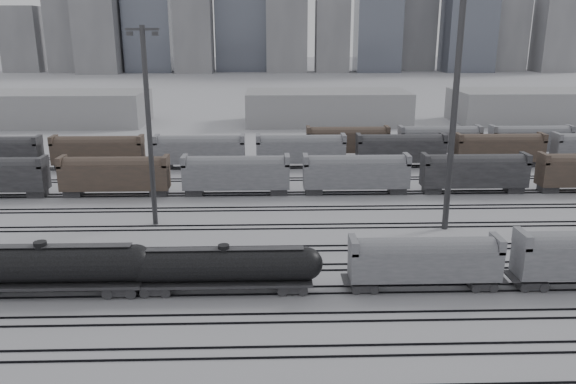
{
  "coord_description": "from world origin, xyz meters",
  "views": [
    {
      "loc": [
        -4.09,
        -44.92,
        22.6
      ],
      "look_at": [
        -2.08,
        19.24,
        4.0
      ],
      "focal_mm": 35.0,
      "sensor_mm": 36.0,
      "label": 1
    }
  ],
  "objects_px": {
    "tank_car_b": "(224,266)",
    "tank_car_a": "(43,266)",
    "light_mast_c": "(455,106)",
    "hopper_car_a": "(425,259)"
  },
  "relations": [
    {
      "from": "tank_car_b",
      "to": "tank_car_a",
      "type": "bearing_deg",
      "value": 180.0
    },
    {
      "from": "light_mast_c",
      "to": "tank_car_a",
      "type": "bearing_deg",
      "value": -158.54
    },
    {
      "from": "tank_car_b",
      "to": "hopper_car_a",
      "type": "relative_size",
      "value": 1.3
    },
    {
      "from": "tank_car_a",
      "to": "light_mast_c",
      "type": "bearing_deg",
      "value": 21.46
    },
    {
      "from": "tank_car_b",
      "to": "light_mast_c",
      "type": "height_order",
      "value": "light_mast_c"
    },
    {
      "from": "hopper_car_a",
      "to": "tank_car_a",
      "type": "bearing_deg",
      "value": 180.0
    },
    {
      "from": "tank_car_a",
      "to": "light_mast_c",
      "type": "xyz_separation_m",
      "value": [
        40.49,
        15.92,
        11.72
      ]
    },
    {
      "from": "tank_car_b",
      "to": "light_mast_c",
      "type": "relative_size",
      "value": 0.64
    },
    {
      "from": "tank_car_a",
      "to": "tank_car_b",
      "type": "height_order",
      "value": "tank_car_a"
    },
    {
      "from": "tank_car_a",
      "to": "hopper_car_a",
      "type": "height_order",
      "value": "tank_car_a"
    }
  ]
}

